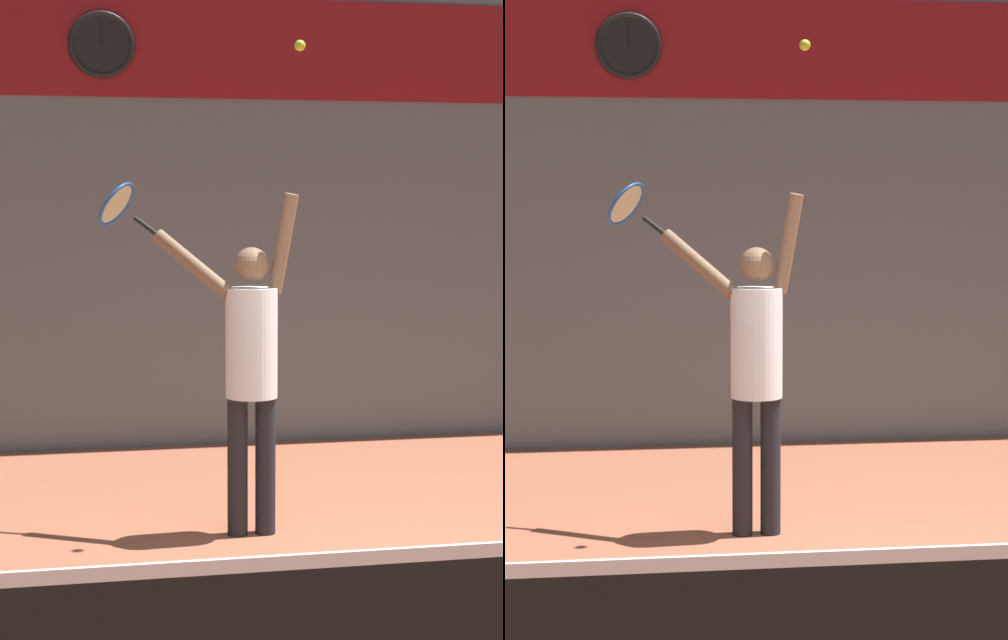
% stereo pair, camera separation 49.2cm
% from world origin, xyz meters
% --- Properties ---
extents(ground_plane, '(18.00, 18.00, 0.00)m').
position_xyz_m(ground_plane, '(0.00, 0.00, 0.00)').
color(ground_plane, '#9E563D').
extents(back_wall, '(18.00, 0.10, 5.00)m').
position_xyz_m(back_wall, '(0.00, 4.52, 2.50)').
color(back_wall, slate).
rests_on(back_wall, ground_plane).
extents(sponsor_banner, '(5.01, 0.02, 0.85)m').
position_xyz_m(sponsor_banner, '(0.00, 4.46, 3.43)').
color(sponsor_banner, maroon).
extents(scoreboard_clock, '(0.56, 0.05, 0.56)m').
position_xyz_m(scoreboard_clock, '(-1.40, 4.44, 3.43)').
color(scoreboard_clock, black).
extents(tennis_player, '(0.90, 0.55, 2.19)m').
position_xyz_m(tennis_player, '(-0.68, 1.70, 1.14)').
color(tennis_player, black).
rests_on(tennis_player, ground_plane).
extents(tennis_racket, '(0.44, 0.40, 0.36)m').
position_xyz_m(tennis_racket, '(-1.46, 2.17, 2.10)').
color(tennis_racket, black).
extents(tennis_ball, '(0.07, 0.07, 0.07)m').
position_xyz_m(tennis_ball, '(-0.38, 1.64, 3.09)').
color(tennis_ball, '#CCDB2D').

